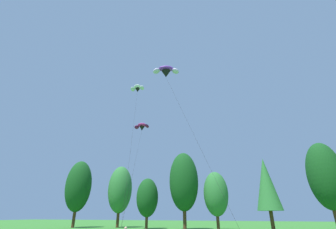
# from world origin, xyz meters

# --- Properties ---
(treeline_tree_a) EXTENTS (5.60, 5.60, 14.06)m
(treeline_tree_a) POSITION_xyz_m (-31.66, 45.98, 8.51)
(treeline_tree_a) COLOR #472D19
(treeline_tree_a) RESTS_ON ground_plane
(treeline_tree_b) EXTENTS (5.30, 5.30, 12.95)m
(treeline_tree_b) POSITION_xyz_m (-23.03, 49.55, 7.84)
(treeline_tree_b) COLOR #472D19
(treeline_tree_b) RESTS_ON ground_plane
(treeline_tree_c) EXTENTS (4.37, 4.37, 9.52)m
(treeline_tree_c) POSITION_xyz_m (-15.05, 46.80, 5.76)
(treeline_tree_c) COLOR #472D19
(treeline_tree_c) RESTS_ON ground_plane
(treeline_tree_d) EXTENTS (5.65, 5.65, 14.26)m
(treeline_tree_d) POSITION_xyz_m (-7.29, 46.71, 8.63)
(treeline_tree_d) COLOR #472D19
(treeline_tree_d) RESTS_ON ground_plane
(treeline_tree_e) EXTENTS (4.56, 4.56, 10.22)m
(treeline_tree_e) POSITION_xyz_m (-1.29, 47.49, 6.19)
(treeline_tree_e) COLOR #472D19
(treeline_tree_e) RESTS_ON ground_plane
(treeline_tree_f) EXTENTS (4.27, 4.27, 12.15)m
(treeline_tree_f) POSITION_xyz_m (7.82, 47.00, 7.61)
(treeline_tree_f) COLOR #472D19
(treeline_tree_f) RESTS_ON ground_plane
(treeline_tree_g) EXTENTS (5.70, 5.70, 14.43)m
(treeline_tree_g) POSITION_xyz_m (17.49, 47.88, 8.74)
(treeline_tree_g) COLOR #472D19
(treeline_tree_g) RESTS_ON ground_plane
(parafoil_kite_high_magenta) EXTENTS (9.89, 20.84, 16.92)m
(parafoil_kite_high_magenta) POSITION_xyz_m (-12.91, 38.20, 17.82)
(parafoil_kite_high_magenta) COLOR #D12893
(parafoil_kite_mid_purple) EXTENTS (10.41, 10.96, 20.75)m
(parafoil_kite_mid_purple) POSITION_xyz_m (-4.14, 26.82, 21.09)
(parafoil_kite_mid_purple) COLOR purple
(parafoil_kite_far_white) EXTENTS (9.50, 17.61, 23.44)m
(parafoil_kite_far_white) POSITION_xyz_m (-12.65, 34.99, 24.26)
(parafoil_kite_far_white) COLOR white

